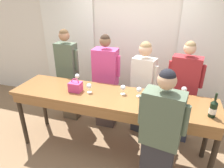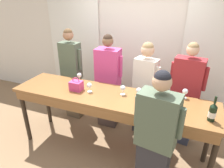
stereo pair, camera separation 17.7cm
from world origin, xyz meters
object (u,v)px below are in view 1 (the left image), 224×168
at_px(handbag, 75,87).
at_px(wine_glass_front_right, 139,90).
at_px(wine_glass_center_right, 174,103).
at_px(host_pouring, 160,138).
at_px(wine_glass_front_left, 77,76).
at_px(wine_glass_center_mid, 89,86).
at_px(wine_glass_center_left, 123,88).
at_px(guest_cream_sweater, 143,88).
at_px(wine_glass_front_mid, 184,90).
at_px(wine_bottle, 213,109).
at_px(guest_pink_top, 106,83).
at_px(tasting_bar, 110,102).
at_px(guest_olive_jacket, 68,75).
at_px(guest_striped_shirt, 182,93).

height_order(handbag, wine_glass_front_right, handbag).
bearing_deg(wine_glass_center_right, host_pouring, -105.77).
distance_m(wine_glass_front_left, host_pouring, 1.70).
distance_m(wine_glass_front_left, wine_glass_center_mid, 0.45).
bearing_deg(wine_glass_center_left, guest_cream_sweater, 69.95).
bearing_deg(wine_glass_front_mid, wine_bottle, -54.54).
height_order(handbag, guest_pink_top, guest_pink_top).
bearing_deg(wine_bottle, wine_glass_front_mid, 125.46).
height_order(tasting_bar, guest_cream_sweater, guest_cream_sweater).
bearing_deg(wine_glass_center_left, host_pouring, -46.65).
distance_m(tasting_bar, wine_glass_center_mid, 0.39).
relative_size(tasting_bar, wine_glass_front_left, 20.82).
xyz_separation_m(guest_olive_jacket, guest_cream_sweater, (1.45, -0.00, -0.05)).
distance_m(wine_bottle, wine_glass_center_left, 1.20).
bearing_deg(tasting_bar, wine_glass_front_right, 17.50).
height_order(handbag, wine_glass_front_left, handbag).
bearing_deg(wine_glass_front_mid, wine_glass_center_right, -104.95).
bearing_deg(wine_glass_center_right, wine_glass_center_left, 162.72).
xyz_separation_m(guest_cream_sweater, host_pouring, (0.41, -1.22, -0.02)).
height_order(wine_glass_front_left, wine_glass_center_mid, same).
height_order(wine_bottle, host_pouring, host_pouring).
bearing_deg(wine_bottle, guest_cream_sweater, 140.18).
height_order(wine_glass_front_left, wine_glass_center_right, same).
height_order(handbag, wine_glass_front_mid, handbag).
height_order(wine_glass_center_left, host_pouring, host_pouring).
relative_size(guest_olive_jacket, guest_pink_top, 1.03).
distance_m(handbag, wine_glass_center_left, 0.72).
bearing_deg(host_pouring, wine_bottle, 36.13).
bearing_deg(guest_pink_top, wine_glass_front_left, -134.40).
bearing_deg(host_pouring, wine_glass_front_left, 149.89).
distance_m(handbag, guest_cream_sweater, 1.17).
distance_m(wine_glass_front_mid, guest_pink_top, 1.39).
relative_size(handbag, wine_glass_front_right, 1.47).
bearing_deg(guest_olive_jacket, wine_bottle, -18.50).
bearing_deg(host_pouring, tasting_bar, 145.66).
relative_size(guest_cream_sweater, guest_striped_shirt, 0.97).
bearing_deg(guest_cream_sweater, guest_olive_jacket, 180.00).
bearing_deg(guest_striped_shirt, tasting_bar, -146.16).
xyz_separation_m(wine_glass_front_mid, wine_glass_center_left, (-0.85, -0.22, 0.00)).
xyz_separation_m(wine_glass_center_left, guest_striped_shirt, (0.86, 0.57, -0.23)).
distance_m(wine_glass_front_mid, guest_cream_sweater, 0.77).
bearing_deg(wine_glass_center_mid, guest_pink_top, 87.84).
bearing_deg(guest_pink_top, guest_olive_jacket, 180.00).
bearing_deg(wine_glass_center_left, handbag, -170.11).
bearing_deg(wine_glass_front_left, wine_glass_front_mid, 0.79).
xyz_separation_m(tasting_bar, wine_glass_front_right, (0.40, 0.13, 0.20)).
bearing_deg(handbag, wine_glass_front_mid, 12.27).
distance_m(wine_bottle, guest_olive_jacket, 2.55).
bearing_deg(guest_cream_sweater, wine_glass_front_mid, -28.66).
height_order(handbag, wine_glass_center_mid, handbag).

